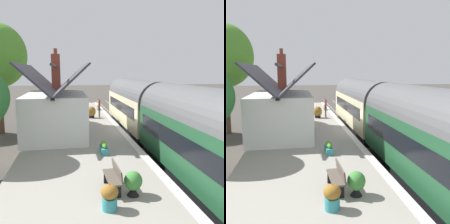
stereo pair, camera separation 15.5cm
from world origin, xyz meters
TOP-DOWN VIEW (x-y plane):
  - ground_plane at (0.00, 0.00)m, footprint 160.00×160.00m
  - platform at (0.00, 4.07)m, footprint 32.00×6.13m
  - platform_edge_coping at (0.00, 1.18)m, footprint 32.00×0.36m
  - rail_near at (0.00, -1.62)m, footprint 52.00×0.08m
  - rail_far at (0.00, -0.18)m, footprint 52.00×0.08m
  - train at (-1.05, -0.90)m, footprint 21.00×2.73m
  - station_building at (-0.51, 5.43)m, footprint 6.76×3.85m
  - bench_near_building at (-8.61, 3.24)m, footprint 1.41×0.48m
  - bench_by_lamp at (7.15, 3.52)m, footprint 1.41×0.46m
  - bench_mid_platform at (10.54, 3.40)m, footprint 1.42×0.49m
  - planter_edge_far at (11.04, 4.06)m, footprint 0.83×0.32m
  - planter_by_door at (-9.11, 2.70)m, footprint 0.59×0.59m
  - planter_bench_left at (-9.81, 3.58)m, footprint 0.51×0.51m
  - planter_under_sign at (4.97, 2.74)m, footprint 0.76×0.76m
  - planter_corner_building at (-4.65, 3.01)m, footprint 1.03×0.32m
  - planter_edge_near at (9.51, 1.58)m, footprint 0.79×0.32m
  - station_sign_board at (5.12, 2.03)m, footprint 0.96×0.06m

SIDE VIEW (x-z plane):
  - ground_plane at x=0.00m, z-range 0.00..0.00m
  - rail_near at x=0.00m, z-range 0.00..0.14m
  - rail_far at x=0.00m, z-range 0.00..0.14m
  - platform at x=0.00m, z-range 0.00..0.98m
  - platform_edge_coping at x=0.00m, z-range 0.98..1.00m
  - planter_corner_building at x=-4.65m, z-range 0.97..1.54m
  - planter_edge_far at x=11.04m, z-range 0.97..1.54m
  - planter_edge_near at x=9.51m, z-range 0.97..1.59m
  - planter_bench_left at x=-9.81m, z-range 0.98..1.80m
  - planter_by_door at x=-9.11m, z-range 1.01..1.82m
  - bench_near_building at x=-8.61m, z-range 1.02..1.90m
  - bench_by_lamp at x=7.15m, z-range 1.02..1.90m
  - bench_mid_platform at x=10.54m, z-range 1.02..1.90m
  - planter_under_sign at x=4.97m, z-range 0.99..2.00m
  - station_sign_board at x=5.12m, z-range 1.39..2.96m
  - train at x=-1.05m, z-range 0.06..4.38m
  - station_building at x=-0.51m, z-range -0.27..5.19m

